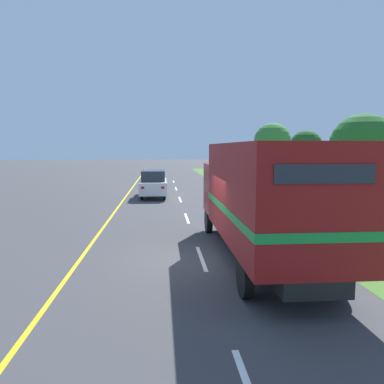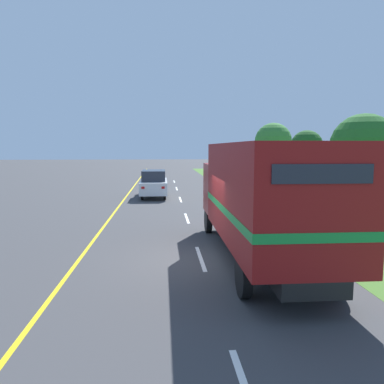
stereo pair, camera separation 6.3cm
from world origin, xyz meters
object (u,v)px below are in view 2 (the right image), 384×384
at_px(lead_car_white, 154,183).
at_px(highway_sign, 297,179).
at_px(roadside_tree_mid, 307,147).
at_px(roadside_tree_near, 363,147).
at_px(horse_trailer_truck, 262,196).
at_px(roadside_tree_far, 273,141).

xyz_separation_m(lead_car_white, highway_sign, (7.98, -5.79, 0.72)).
height_order(highway_sign, roadside_tree_mid, roadside_tree_mid).
bearing_deg(roadside_tree_mid, roadside_tree_near, -87.11).
bearing_deg(lead_car_white, roadside_tree_mid, 29.82).
bearing_deg(lead_car_white, roadside_tree_near, -4.22).
relative_size(horse_trailer_truck, lead_car_white, 1.95).
height_order(horse_trailer_truck, roadside_tree_far, roadside_tree_far).
bearing_deg(roadside_tree_far, roadside_tree_mid, -88.79).
bearing_deg(roadside_tree_far, horse_trailer_truck, -107.12).
bearing_deg(horse_trailer_truck, roadside_tree_far, 72.88).
xyz_separation_m(highway_sign, roadside_tree_far, (5.65, 23.58, 2.48)).
bearing_deg(roadside_tree_mid, highway_sign, -113.11).
distance_m(horse_trailer_truck, lead_car_white, 15.49).
height_order(roadside_tree_mid, roadside_tree_far, roadside_tree_far).
bearing_deg(highway_sign, roadside_tree_near, 36.91).
height_order(lead_car_white, roadside_tree_far, roadside_tree_far).
bearing_deg(highway_sign, roadside_tree_far, 76.53).
height_order(horse_trailer_truck, lead_car_white, horse_trailer_truck).
bearing_deg(roadside_tree_mid, roadside_tree_far, 91.21).
height_order(lead_car_white, roadside_tree_mid, roadside_tree_mid).
bearing_deg(highway_sign, roadside_tree_mid, 66.89).
xyz_separation_m(lead_car_white, roadside_tree_far, (13.63, 17.78, 3.20)).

